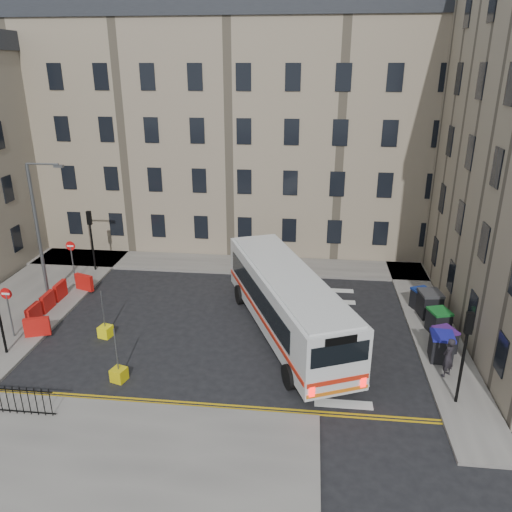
% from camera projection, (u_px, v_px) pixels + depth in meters
% --- Properties ---
extents(ground, '(120.00, 120.00, 0.00)m').
position_uv_depth(ground, '(262.00, 328.00, 26.62)').
color(ground, black).
rests_on(ground, ground).
extents(pavement_north, '(36.00, 3.20, 0.15)m').
position_uv_depth(pavement_north, '(189.00, 263.00, 35.18)').
color(pavement_north, slate).
rests_on(pavement_north, ground).
extents(pavement_east, '(2.40, 26.00, 0.15)m').
position_uv_depth(pavement_east, '(420.00, 302.00, 29.38)').
color(pavement_east, slate).
rests_on(pavement_east, ground).
extents(pavement_west, '(6.00, 22.00, 0.15)m').
position_uv_depth(pavement_west, '(24.00, 305.00, 28.95)').
color(pavement_west, slate).
rests_on(pavement_west, ground).
extents(pavement_sw, '(20.00, 6.00, 0.15)m').
position_uv_depth(pavement_sw, '(42.00, 451.00, 18.03)').
color(pavement_sw, slate).
rests_on(pavement_sw, ground).
extents(terrace_north, '(38.30, 10.80, 17.20)m').
position_uv_depth(terrace_north, '(192.00, 127.00, 38.62)').
color(terrace_north, gray).
rests_on(terrace_north, ground).
extents(traffic_light_east, '(0.28, 0.22, 4.10)m').
position_uv_depth(traffic_light_east, '(466.00, 344.00, 19.60)').
color(traffic_light_east, black).
rests_on(traffic_light_east, pavement_east).
extents(traffic_light_nw, '(0.28, 0.22, 4.10)m').
position_uv_depth(traffic_light_nw, '(91.00, 231.00, 32.85)').
color(traffic_light_nw, black).
rests_on(traffic_light_nw, pavement_west).
extents(streetlamp, '(0.50, 0.22, 8.14)m').
position_uv_depth(streetlamp, '(38.00, 231.00, 28.25)').
color(streetlamp, '#595B5E').
rests_on(streetlamp, pavement_west).
extents(no_entry_north, '(0.60, 0.08, 3.00)m').
position_uv_depth(no_entry_north, '(71.00, 253.00, 31.33)').
color(no_entry_north, '#595B5E').
rests_on(no_entry_north, pavement_west).
extents(no_entry_south, '(0.60, 0.08, 3.00)m').
position_uv_depth(no_entry_south, '(8.00, 302.00, 24.84)').
color(no_entry_south, '#595B5E').
rests_on(no_entry_south, pavement_west).
extents(roadworks_barriers, '(1.66, 6.26, 1.00)m').
position_uv_depth(roadworks_barriers, '(54.00, 302.00, 28.06)').
color(roadworks_barriers, red).
rests_on(roadworks_barriers, pavement_west).
extents(bus, '(7.37, 12.54, 3.39)m').
position_uv_depth(bus, '(287.00, 300.00, 25.30)').
color(bus, silver).
rests_on(bus, ground).
extents(wheelie_bin_a, '(1.11, 1.25, 1.30)m').
position_uv_depth(wheelie_bin_a, '(441.00, 347.00, 23.32)').
color(wheelie_bin_a, black).
rests_on(wheelie_bin_a, pavement_east).
extents(wheelie_bin_b, '(1.25, 1.32, 1.15)m').
position_uv_depth(wheelie_bin_b, '(444.00, 340.00, 24.04)').
color(wheelie_bin_b, black).
rests_on(wheelie_bin_b, pavement_east).
extents(wheelie_bin_c, '(1.25, 1.35, 1.24)m').
position_uv_depth(wheelie_bin_c, '(438.00, 321.00, 25.73)').
color(wheelie_bin_c, black).
rests_on(wheelie_bin_c, pavement_east).
extents(wheelie_bin_d, '(1.30, 1.44, 1.43)m').
position_uv_depth(wheelie_bin_d, '(429.00, 304.00, 27.37)').
color(wheelie_bin_d, black).
rests_on(wheelie_bin_d, pavement_east).
extents(wheelie_bin_e, '(1.29, 1.36, 1.19)m').
position_uv_depth(wheelie_bin_e, '(422.00, 299.00, 28.18)').
color(wheelie_bin_e, black).
rests_on(wheelie_bin_e, pavement_east).
extents(pedestrian, '(0.80, 0.79, 1.86)m').
position_uv_depth(pedestrian, '(448.00, 357.00, 21.97)').
color(pedestrian, black).
rests_on(pedestrian, pavement_east).
extents(bollard_yellow, '(0.73, 0.73, 0.60)m').
position_uv_depth(bollard_yellow, '(106.00, 331.00, 25.66)').
color(bollard_yellow, '#FFED0E').
rests_on(bollard_yellow, ground).
extents(bollard_chevron, '(0.74, 0.74, 0.60)m').
position_uv_depth(bollard_chevron, '(119.00, 375.00, 22.09)').
color(bollard_chevron, '#D3BC0C').
rests_on(bollard_chevron, ground).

